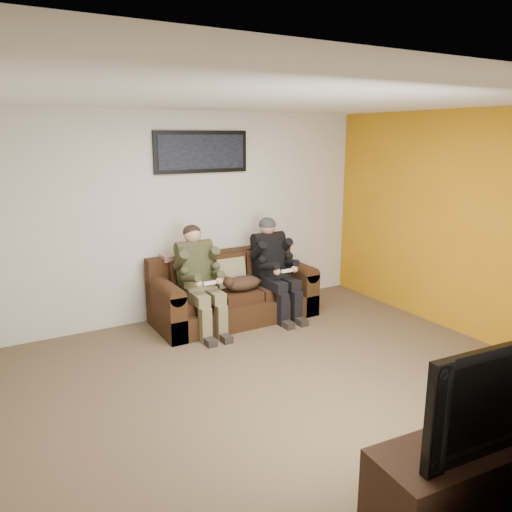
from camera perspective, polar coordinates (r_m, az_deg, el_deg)
floor at (r=4.93m, az=3.41°, el=-14.21°), size 5.00×5.00×0.00m
ceiling at (r=4.37m, az=3.91°, el=17.51°), size 5.00×5.00×0.00m
wall_back at (r=6.44m, az=-7.49°, el=4.56°), size 5.00×0.00×5.00m
wall_right at (r=6.19m, az=23.36°, el=3.20°), size 0.00×4.50×4.50m
accent_wall_right at (r=6.19m, az=23.30°, el=3.20°), size 0.00×4.50×4.50m
sofa at (r=6.44m, az=-2.77°, el=-4.36°), size 2.04×0.88×0.83m
throw_pillow at (r=6.39m, az=-2.96°, el=-1.90°), size 0.39×0.19×0.39m
throw_blanket at (r=6.28m, az=-8.91°, el=-0.05°), size 0.42×0.20×0.07m
person_left at (r=5.96m, az=-6.55°, el=-2.01°), size 0.51×0.87×1.26m
person_right at (r=6.43m, az=2.03°, el=-0.73°), size 0.51×0.86×1.27m
cat at (r=6.23m, az=-1.64°, el=-3.12°), size 0.66×0.26×0.24m
framed_poster at (r=6.39m, az=-6.23°, el=11.75°), size 1.25×0.05×0.52m
tv_stand at (r=3.71m, az=23.94°, el=-21.54°), size 1.52×0.59×0.47m
television at (r=3.43m, az=24.88°, el=-13.60°), size 1.19×0.24×0.68m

